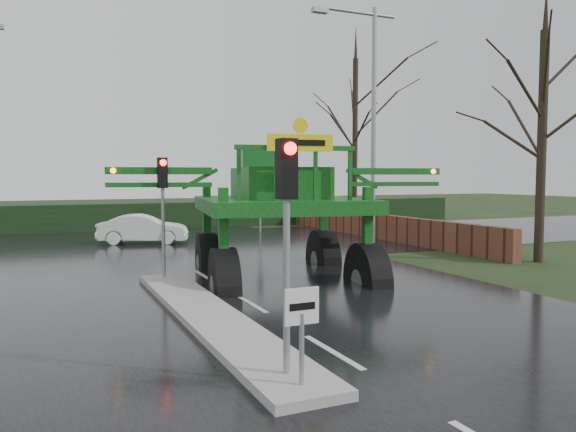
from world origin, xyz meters
name	(u,v)px	position (x,y,z in m)	size (l,w,h in m)	color
ground	(332,353)	(0.00, 0.00, 0.00)	(140.00, 140.00, 0.00)	black
road_main	(188,267)	(0.00, 10.00, 0.00)	(14.00, 80.00, 0.02)	black
road_cross	(153,246)	(0.00, 16.00, 0.01)	(80.00, 12.00, 0.02)	black
median_island	(209,316)	(-1.30, 3.00, 0.09)	(1.20, 10.00, 0.16)	gray
hedge_row	(126,217)	(0.00, 24.00, 0.75)	(44.00, 0.90, 1.50)	black
brick_wall	(363,224)	(10.50, 16.00, 0.60)	(0.40, 20.00, 1.20)	#592D1E
keep_left_sign	(302,320)	(-1.30, -1.50, 1.06)	(0.50, 0.07, 1.35)	gray
traffic_signal_near	(287,205)	(-1.30, -1.01, 2.59)	(0.26, 0.33, 3.52)	gray
traffic_signal_mid	(163,191)	(-1.30, 7.49, 2.59)	(0.26, 0.33, 3.52)	gray
traffic_signal_far	(260,184)	(6.50, 20.01, 2.59)	(0.26, 0.33, 3.52)	gray
street_light_right	(368,105)	(8.19, 12.00, 5.99)	(3.85, 0.30, 10.00)	gray
tree_right_near	(543,113)	(11.50, 6.00, 5.20)	(5.60, 5.60, 9.64)	black
tree_right_far	(355,118)	(13.00, 21.00, 6.50)	(7.00, 7.00, 12.05)	black
crop_sprayer	(222,188)	(-0.01, 6.13, 2.68)	(10.04, 7.02, 5.67)	black
white_sedan	(143,244)	(-0.21, 17.18, 0.00)	(1.36, 3.91, 1.29)	white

